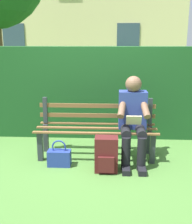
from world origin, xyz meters
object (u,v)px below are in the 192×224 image
Objects in this scene: backpack at (106,155)px; handbag at (59,157)px; park_bench at (97,128)px; person_seated at (133,118)px.

backpack is 0.65m from handbag.
backpack is 1.27× the size of handbag.
backpack is (-0.15, 0.53, -0.19)m from park_bench.
handbag is at bearing -11.21° from backpack.
park_bench is 0.69m from handbag.
backpack reaches higher than handbag.
park_bench is at bearing -18.74° from person_seated.
person_seated is 3.25× the size of handbag.
person_seated reaches higher than backpack.
park_bench is 3.74× the size of backpack.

